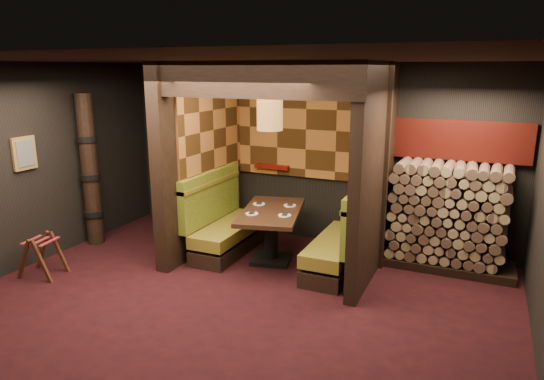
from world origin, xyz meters
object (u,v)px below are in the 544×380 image
at_px(booth_bench_right, 343,243).
at_px(luggage_rack, 42,254).
at_px(firewood_stack, 453,217).
at_px(booth_bench_left, 224,226).
at_px(pendant_lamp, 270,114).
at_px(dining_table, 271,225).
at_px(totem_column, 90,171).

height_order(booth_bench_right, luggage_rack, booth_bench_right).
bearing_deg(luggage_rack, firewood_stack, 26.57).
distance_m(booth_bench_left, firewood_stack, 3.34).
bearing_deg(pendant_lamp, firewood_stack, 19.24).
bearing_deg(dining_table, booth_bench_right, 4.94).
height_order(dining_table, pendant_lamp, pendant_lamp).
bearing_deg(luggage_rack, booth_bench_right, 26.29).
bearing_deg(dining_table, totem_column, -171.09).
xyz_separation_m(booth_bench_left, pendant_lamp, (0.84, -0.14, 1.76)).
distance_m(dining_table, firewood_stack, 2.54).
bearing_deg(booth_bench_right, booth_bench_left, 180.00).
xyz_separation_m(booth_bench_right, luggage_rack, (-3.70, -1.83, -0.09)).
xyz_separation_m(booth_bench_left, totem_column, (-2.09, -0.55, 0.79)).
height_order(booth_bench_right, totem_column, totem_column).
height_order(booth_bench_left, booth_bench_right, same).
height_order(pendant_lamp, totem_column, pendant_lamp).
xyz_separation_m(booth_bench_left, dining_table, (0.84, -0.09, 0.15)).
bearing_deg(totem_column, luggage_rack, -77.75).
height_order(booth_bench_right, firewood_stack, firewood_stack).
distance_m(pendant_lamp, totem_column, 3.11).
distance_m(luggage_rack, firewood_stack, 5.67).
xyz_separation_m(booth_bench_right, dining_table, (-1.06, -0.09, 0.15)).
distance_m(booth_bench_left, dining_table, 0.85).
xyz_separation_m(luggage_rack, firewood_stack, (5.06, 2.53, 0.44)).
height_order(totem_column, firewood_stack, totem_column).
xyz_separation_m(dining_table, firewood_stack, (2.41, 0.79, 0.20)).
bearing_deg(booth_bench_left, firewood_stack, 12.17).
relative_size(booth_bench_right, pendant_lamp, 1.75).
xyz_separation_m(booth_bench_left, luggage_rack, (-1.81, -1.83, -0.09)).
xyz_separation_m(dining_table, luggage_rack, (-2.65, -1.74, -0.24)).
bearing_deg(luggage_rack, dining_table, 33.29).
height_order(dining_table, firewood_stack, firewood_stack).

